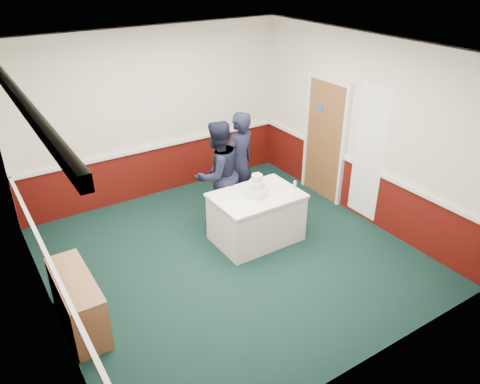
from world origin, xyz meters
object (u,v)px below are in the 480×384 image
person_woman (239,163)px  wedding_cake (257,188)px  cake_knife (263,200)px  champagne_flute (295,185)px  person_man (218,174)px  sideboard (78,302)px  cake_table (256,217)px

person_woman → wedding_cake: bearing=59.1°
cake_knife → wedding_cake: bearing=93.6°
cake_knife → champagne_flute: 0.55m
wedding_cake → person_man: size_ratio=0.21×
person_man → person_woman: (0.51, 0.15, 0.01)m
sideboard → wedding_cake: (2.86, 0.42, 0.55)m
cake_knife → person_woman: bearing=87.1°
wedding_cake → cake_knife: 0.23m
sideboard → champagne_flute: (3.36, 0.14, 0.58)m
wedding_cake → person_man: bearing=107.3°
cake_table → cake_knife: cake_knife is taller
cake_table → cake_knife: size_ratio=6.00×
wedding_cake → person_woman: (0.27, 0.91, -0.01)m
wedding_cake → cake_knife: bearing=-98.5°
cake_table → wedding_cake: 0.50m
person_man → person_woman: 0.53m
cake_knife → champagne_flute: champagne_flute is taller
wedding_cake → person_woman: person_woman is taller
cake_knife → champagne_flute: bearing=3.6°
cake_knife → person_woman: 1.16m
sideboard → person_woman: size_ratio=0.67×
cake_table → cake_knife: bearing=-98.5°
cake_table → person_woman: 1.07m
wedding_cake → person_man: person_man is taller
cake_table → champagne_flute: champagne_flute is taller
sideboard → champagne_flute: 3.41m
sideboard → cake_table: bearing=8.3°
cake_table → person_man: bearing=107.3°
person_man → person_woman: person_woman is taller
person_man → person_woman: bearing=-172.5°
person_woman → cake_knife: bearing=60.5°
wedding_cake → cake_knife: (-0.03, -0.20, -0.11)m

